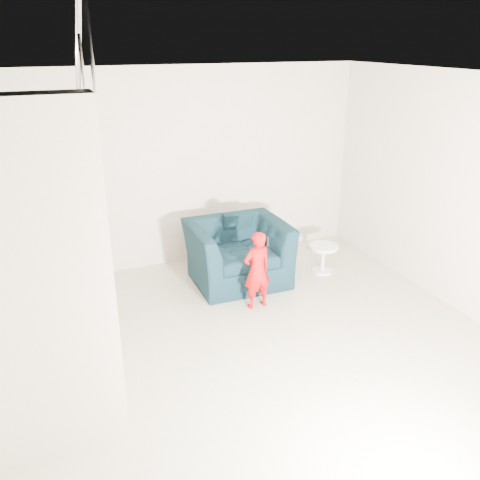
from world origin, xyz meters
The scene contains 10 objects.
floor centered at (0.00, 0.00, 0.00)m, with size 5.50×5.50×0.00m, color tan.
ceiling centered at (0.00, 0.00, 2.70)m, with size 5.50×5.50×0.00m, color silver.
back_wall centered at (0.00, 2.75, 1.35)m, with size 5.00×5.00×0.00m, color #B9A997.
armchair centered at (0.38, 1.85, 0.40)m, with size 1.23×1.08×0.80m, color black.
toddler centered at (0.33, 1.10, 0.48)m, with size 0.35×0.23×0.96m, color #910406.
side_table centered at (1.56, 1.64, 0.27)m, with size 0.40×0.40×0.40m.
staircase centered at (-2.00, 0.55, 0.95)m, with size 1.02×3.03×3.62m.
cushion centered at (0.51, 2.20, 0.64)m, with size 0.40×0.12×0.38m, color black.
throw centered at (-0.12, 1.81, 0.50)m, with size 0.05×0.51×0.57m, color black.
phone centered at (0.44, 1.08, 0.83)m, with size 0.02×0.05×0.10m, color black.
Camera 1 is at (-1.89, -3.81, 3.02)m, focal length 38.00 mm.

